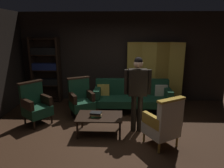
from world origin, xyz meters
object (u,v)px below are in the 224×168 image
velvet_couch (132,95)px  book_green_cloth (96,116)px  bookshelf (46,68)px  book_tan_leather (96,115)px  armchair_gilt_accent (164,123)px  armchair_wing_right (81,99)px  standing_figure (138,88)px  coffee_table (100,118)px  book_black_cloth (96,113)px  potted_plant (80,92)px  folding_screen (155,72)px  armchair_wing_left (36,104)px

velvet_couch → book_green_cloth: 1.69m
bookshelf → book_tan_leather: (1.83, -2.20, -0.61)m
armchair_gilt_accent → armchair_wing_right: same height
standing_figure → book_tan_leather: size_ratio=6.91×
armchair_wing_right → book_green_cloth: armchair_wing_right is taller
coffee_table → standing_figure: standing_figure is taller
armchair_gilt_accent → standing_figure: bearing=127.3°
book_green_cloth → book_black_cloth: book_black_cloth is taller
potted_plant → armchair_gilt_accent: bearing=-46.3°
armchair_wing_right → book_black_cloth: 1.11m
potted_plant → book_green_cloth: potted_plant is taller
book_green_cloth → book_black_cloth: bearing=90.0°
folding_screen → velvet_couch: (-0.73, -0.72, -0.53)m
book_tan_leather → potted_plant: bearing=111.5°
velvet_couch → coffee_table: size_ratio=2.12×
armchair_wing_right → book_black_cloth: bearing=-62.6°
velvet_couch → armchair_wing_right: armchair_wing_right is taller
armchair_wing_right → coffee_table: bearing=-57.9°
book_tan_leather → book_black_cloth: size_ratio=1.03×
bookshelf → potted_plant: (1.15, -0.46, -0.62)m
velvet_couch → armchair_gilt_accent: (0.50, -1.87, 0.04)m
armchair_wing_left → potted_plant: bearing=54.7°
standing_figure → book_green_cloth: standing_figure is taller
velvet_couch → armchair_wing_left: armchair_wing_left is taller
velvet_couch → book_black_cloth: size_ratio=8.87×
folding_screen → standing_figure: 2.09m
folding_screen → potted_plant: (-2.29, -0.44, -0.53)m
armchair_wing_right → book_tan_leather: (0.51, -0.99, -0.02)m
velvet_couch → armchair_gilt_accent: bearing=-74.9°
book_green_cloth → book_tan_leather: bearing=0.0°
armchair_wing_right → book_green_cloth: bearing=-62.6°
velvet_couch → bookshelf: bearing=164.6°
potted_plant → book_green_cloth: bearing=-68.5°
potted_plant → coffee_table: bearing=-65.7°
coffee_table → bookshelf: bearing=131.6°
armchair_gilt_accent → armchair_wing_left: bearing=162.1°
standing_figure → potted_plant: standing_figure is taller
book_green_cloth → armchair_gilt_accent: bearing=-16.9°
bookshelf → book_black_cloth: 2.91m
folding_screen → book_black_cloth: bearing=-126.4°
armchair_wing_left → book_green_cloth: 1.63m
book_black_cloth → velvet_couch: bearing=59.1°
velvet_couch → standing_figure: (0.03, -1.25, 0.57)m
armchair_wing_right → armchair_gilt_accent: bearing=-36.7°
velvet_couch → armchair_wing_left: 2.59m
velvet_couch → book_black_cloth: 1.69m
armchair_wing_left → book_green_cloth: size_ratio=4.72×
armchair_gilt_accent → book_tan_leather: bearing=163.1°
armchair_gilt_accent → book_black_cloth: size_ratio=4.35×
bookshelf → armchair_wing_right: bearing=-42.5°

